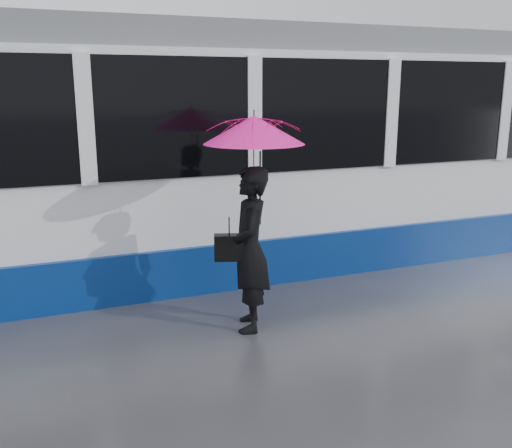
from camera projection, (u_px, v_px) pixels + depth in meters
name	position (u px, v px, depth m)	size (l,w,h in m)	color
ground	(304.00, 321.00, 6.38)	(90.00, 90.00, 0.00)	#2D2D33
rails	(230.00, 259.00, 8.63)	(34.00, 1.51, 0.02)	#3F3D38
tram	(371.00, 145.00, 9.13)	(26.00, 2.56, 3.35)	white
woman	(250.00, 250.00, 6.02)	(0.64, 0.42, 1.77)	black
umbrella	(254.00, 150.00, 5.79)	(1.32, 1.32, 1.19)	#EB1382
handbag	(229.00, 247.00, 5.95)	(0.34, 0.23, 0.45)	black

